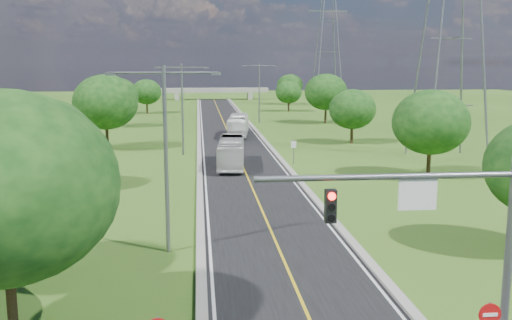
# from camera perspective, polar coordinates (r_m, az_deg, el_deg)

# --- Properties ---
(ground) EXTENTS (260.00, 260.00, 0.00)m
(ground) POSITION_cam_1_polar(r_m,az_deg,el_deg) (78.72, -2.63, 2.33)
(ground) COLOR #2E5517
(ground) RESTS_ON ground
(road) EXTENTS (8.00, 150.00, 0.06)m
(road) POSITION_cam_1_polar(r_m,az_deg,el_deg) (84.66, -2.86, 2.87)
(road) COLOR black
(road) RESTS_ON ground
(curb_left) EXTENTS (0.50, 150.00, 0.22)m
(curb_left) POSITION_cam_1_polar(r_m,az_deg,el_deg) (84.54, -5.74, 2.88)
(curb_left) COLOR gray
(curb_left) RESTS_ON ground
(curb_right) EXTENTS (0.50, 150.00, 0.22)m
(curb_right) POSITION_cam_1_polar(r_m,az_deg,el_deg) (84.97, 0.01, 2.96)
(curb_right) COLOR gray
(curb_right) RESTS_ON ground
(signal_mast) EXTENTS (8.54, 0.33, 7.20)m
(signal_mast) POSITION_cam_1_polar(r_m,az_deg,el_deg) (19.42, 18.70, -6.37)
(signal_mast) COLOR slate
(signal_mast) RESTS_ON ground
(speed_limit_sign) EXTENTS (0.55, 0.09, 2.40)m
(speed_limit_sign) POSITION_cam_1_polar(r_m,az_deg,el_deg) (57.36, 3.77, 1.16)
(speed_limit_sign) COLOR slate
(speed_limit_sign) RESTS_ON ground
(overpass) EXTENTS (30.00, 3.00, 3.20)m
(overpass) POSITION_cam_1_polar(r_m,az_deg,el_deg) (158.19, -4.26, 6.91)
(overpass) COLOR gray
(overpass) RESTS_ON ground
(streetlight_near_left) EXTENTS (5.90, 0.25, 10.00)m
(streetlight_near_left) POSITION_cam_1_polar(r_m,az_deg,el_deg) (30.29, -9.03, 1.68)
(streetlight_near_left) COLOR slate
(streetlight_near_left) RESTS_ON ground
(streetlight_mid_left) EXTENTS (5.90, 0.25, 10.00)m
(streetlight_mid_left) POSITION_cam_1_polar(r_m,az_deg,el_deg) (63.11, -7.39, 5.85)
(streetlight_mid_left) COLOR slate
(streetlight_mid_left) RESTS_ON ground
(streetlight_far_right) EXTENTS (5.90, 0.25, 10.00)m
(streetlight_far_right) POSITION_cam_1_polar(r_m,az_deg,el_deg) (96.58, 0.32, 7.25)
(streetlight_far_right) COLOR slate
(streetlight_far_right) RESTS_ON ground
(power_tower_near) EXTENTS (9.00, 6.40, 28.00)m
(power_tower_near) POSITION_cam_1_polar(r_m,az_deg,el_deg) (63.73, 19.04, 12.71)
(power_tower_near) COLOR slate
(power_tower_near) RESTS_ON ground
(power_tower_far) EXTENTS (9.00, 6.40, 28.00)m
(power_tower_far) POSITION_cam_1_polar(r_m,az_deg,el_deg) (136.40, 7.18, 11.29)
(power_tower_far) COLOR slate
(power_tower_far) RESTS_ON ground
(tree_lb) EXTENTS (6.30, 6.30, 7.33)m
(tree_lb) POSITION_cam_1_polar(r_m,az_deg,el_deg) (47.74, -20.00, 2.55)
(tree_lb) COLOR black
(tree_lb) RESTS_ON ground
(tree_lc) EXTENTS (7.56, 7.56, 8.79)m
(tree_lc) POSITION_cam_1_polar(r_m,az_deg,el_deg) (68.94, -14.81, 5.63)
(tree_lc) COLOR black
(tree_lc) RESTS_ON ground
(tree_ld) EXTENTS (6.72, 6.72, 7.82)m
(tree_ld) POSITION_cam_1_polar(r_m,az_deg,el_deg) (92.97, -13.73, 6.27)
(tree_ld) COLOR black
(tree_ld) RESTS_ON ground
(tree_le) EXTENTS (5.88, 5.88, 6.84)m
(tree_le) POSITION_cam_1_polar(r_m,az_deg,el_deg) (116.54, -10.89, 6.71)
(tree_le) COLOR black
(tree_le) RESTS_ON ground
(tree_lf) EXTENTS (7.98, 7.98, 9.28)m
(tree_lf) POSITION_cam_1_polar(r_m,az_deg,el_deg) (21.48, -23.98, -2.49)
(tree_lf) COLOR black
(tree_lf) RESTS_ON ground
(tree_rb) EXTENTS (6.72, 6.72, 7.82)m
(tree_rb) POSITION_cam_1_polar(r_m,az_deg,el_deg) (52.30, 17.07, 3.63)
(tree_rb) COLOR black
(tree_rb) RESTS_ON ground
(tree_rc) EXTENTS (5.88, 5.88, 6.84)m
(tree_rc) POSITION_cam_1_polar(r_m,az_deg,el_deg) (72.78, 9.62, 5.03)
(tree_rc) COLOR black
(tree_rc) RESTS_ON ground
(tree_rd) EXTENTS (7.14, 7.14, 8.30)m
(tree_rd) POSITION_cam_1_polar(r_m,az_deg,el_deg) (96.44, 7.01, 6.77)
(tree_rd) COLOR black
(tree_rd) RESTS_ON ground
(tree_re) EXTENTS (5.46, 5.46, 6.35)m
(tree_re) POSITION_cam_1_polar(r_m,az_deg,el_deg) (119.58, 3.28, 6.79)
(tree_re) COLOR black
(tree_re) RESTS_ON ground
(tree_rf) EXTENTS (6.30, 6.30, 7.33)m
(tree_rf) POSITION_cam_1_polar(r_m,az_deg,el_deg) (139.84, 3.41, 7.47)
(tree_rf) COLOR black
(tree_rf) RESTS_ON ground
(bus_outbound) EXTENTS (3.70, 10.74, 2.93)m
(bus_outbound) POSITION_cam_1_polar(r_m,az_deg,el_deg) (79.04, -1.80, 3.48)
(bus_outbound) COLOR white
(bus_outbound) RESTS_ON road
(bus_inbound) EXTENTS (3.23, 10.42, 2.86)m
(bus_inbound) POSITION_cam_1_polar(r_m,az_deg,el_deg) (55.71, -2.48, 0.81)
(bus_inbound) COLOR silver
(bus_inbound) RESTS_ON road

